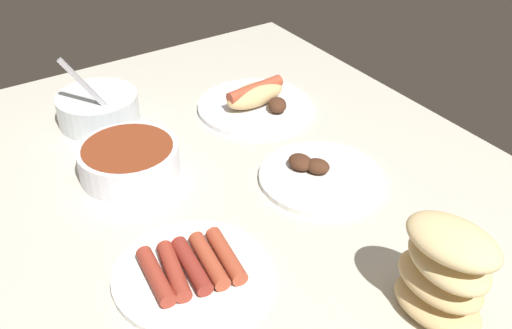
{
  "coord_description": "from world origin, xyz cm",
  "views": [
    {
      "loc": [
        67.77,
        -43.44,
        60.97
      ],
      "look_at": [
        -2.59,
        2.53,
        3.0
      ],
      "focal_mm": 42.81,
      "sensor_mm": 36.0,
      "label": 1
    }
  ],
  "objects_px": {
    "bowl_chili": "(129,159)",
    "plate_grilled_meat": "(319,175)",
    "bowl_coleslaw": "(98,107)",
    "bread_stack": "(444,272)",
    "plate_hotdog_assembled": "(256,101)",
    "plate_sausages": "(192,271)"
  },
  "relations": [
    {
      "from": "plate_sausages",
      "to": "plate_hotdog_assembled",
      "type": "bearing_deg",
      "value": 136.26
    },
    {
      "from": "plate_hotdog_assembled",
      "to": "plate_sausages",
      "type": "bearing_deg",
      "value": -43.74
    },
    {
      "from": "bowl_chili",
      "to": "plate_sausages",
      "type": "height_order",
      "value": "bowl_chili"
    },
    {
      "from": "bowl_chili",
      "to": "bread_stack",
      "type": "bearing_deg",
      "value": 22.15
    },
    {
      "from": "plate_hotdog_assembled",
      "to": "bowl_coleslaw",
      "type": "distance_m",
      "value": 0.31
    },
    {
      "from": "bowl_chili",
      "to": "plate_hotdog_assembled",
      "type": "relative_size",
      "value": 0.73
    },
    {
      "from": "plate_sausages",
      "to": "bowl_coleslaw",
      "type": "height_order",
      "value": "bowl_coleslaw"
    },
    {
      "from": "bread_stack",
      "to": "plate_grilled_meat",
      "type": "xyz_separation_m",
      "value": [
        -0.32,
        0.06,
        -0.06
      ]
    },
    {
      "from": "plate_sausages",
      "to": "plate_grilled_meat",
      "type": "bearing_deg",
      "value": 106.79
    },
    {
      "from": "plate_sausages",
      "to": "bowl_chili",
      "type": "bearing_deg",
      "value": 174.12
    },
    {
      "from": "bowl_chili",
      "to": "plate_sausages",
      "type": "relative_size",
      "value": 0.77
    },
    {
      "from": "bowl_chili",
      "to": "bowl_coleslaw",
      "type": "bearing_deg",
      "value": 173.75
    },
    {
      "from": "bowl_chili",
      "to": "plate_grilled_meat",
      "type": "height_order",
      "value": "bowl_chili"
    },
    {
      "from": "plate_hotdog_assembled",
      "to": "bowl_coleslaw",
      "type": "xyz_separation_m",
      "value": [
        -0.13,
        -0.28,
        0.01
      ]
    },
    {
      "from": "bowl_chili",
      "to": "bowl_coleslaw",
      "type": "height_order",
      "value": "bowl_coleslaw"
    },
    {
      "from": "plate_grilled_meat",
      "to": "plate_sausages",
      "type": "distance_m",
      "value": 0.3
    },
    {
      "from": "plate_hotdog_assembled",
      "to": "plate_grilled_meat",
      "type": "bearing_deg",
      "value": -9.17
    },
    {
      "from": "plate_hotdog_assembled",
      "to": "bowl_chili",
      "type": "bearing_deg",
      "value": -76.77
    },
    {
      "from": "plate_hotdog_assembled",
      "to": "bowl_coleslaw",
      "type": "relative_size",
      "value": 1.48
    },
    {
      "from": "bread_stack",
      "to": "plate_hotdog_assembled",
      "type": "bearing_deg",
      "value": 170.3
    },
    {
      "from": "bowl_chili",
      "to": "bread_stack",
      "type": "xyz_separation_m",
      "value": [
        0.51,
        0.21,
        0.04
      ]
    },
    {
      "from": "plate_grilled_meat",
      "to": "bowl_coleslaw",
      "type": "distance_m",
      "value": 0.46
    }
  ]
}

